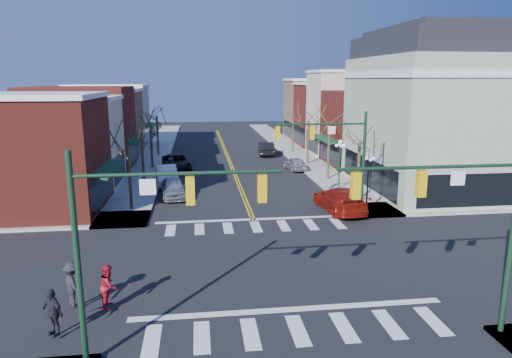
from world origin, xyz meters
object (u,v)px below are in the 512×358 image
object	(u,v)px
car_left_near	(173,188)
pedestrian_dark_b	(73,284)
lamppost_corner	(368,171)
car_left_far	(176,163)
lamppost_midblock	(340,156)
car_left_mid	(167,175)
pedestrian_dark_a	(53,312)
car_right_mid	(295,164)
victorian_corner	(440,111)
car_right_far	(266,149)
car_right_near	(340,199)
pedestrian_red_b	(109,286)

from	to	relation	value
car_left_near	pedestrian_dark_b	bearing A→B (deg)	-106.78
lamppost_corner	car_left_far	bearing A→B (deg)	129.48
lamppost_midblock	car_left_mid	size ratio (longest dim) A/B	0.87
car_left_mid	pedestrian_dark_a	world-z (taller)	pedestrian_dark_a
car_right_mid	car_left_far	bearing A→B (deg)	-13.16
lamppost_midblock	pedestrian_dark_b	world-z (taller)	lamppost_midblock
lamppost_midblock	car_right_mid	size ratio (longest dim) A/B	1.10
victorian_corner	lamppost_corner	xyz separation A→B (m)	(-8.30, -6.00, -3.70)
victorian_corner	car_left_far	distance (m)	25.55
victorian_corner	car_right_mid	distance (m)	15.18
car_left_mid	pedestrian_dark_a	xyz separation A→B (m)	(-2.52, -24.79, 0.21)
lamppost_midblock	car_right_far	xyz separation A→B (m)	(-3.40, 18.83, -2.13)
car_left_near	car_left_far	distance (m)	11.08
car_right_near	car_right_mid	distance (m)	15.09
pedestrian_dark_a	pedestrian_dark_b	world-z (taller)	pedestrian_dark_b
car_right_near	pedestrian_dark_b	xyz separation A→B (m)	(-15.13, -12.51, 0.27)
car_left_near	pedestrian_dark_b	size ratio (longest dim) A/B	2.36
car_left_near	car_left_far	size ratio (longest dim) A/B	0.77
car_left_mid	car_right_far	world-z (taller)	car_right_far
lamppost_corner	car_left_mid	world-z (taller)	lamppost_corner
lamppost_midblock	car_left_near	world-z (taller)	lamppost_midblock
car_right_near	car_left_near	bearing A→B (deg)	-28.63
car_right_far	pedestrian_dark_a	bearing A→B (deg)	75.26
car_right_mid	pedestrian_dark_a	bearing A→B (deg)	56.03
car_right_far	victorian_corner	bearing A→B (deg)	125.64
lamppost_corner	pedestrian_dark_b	distance (m)	20.83
lamppost_midblock	car_right_near	xyz separation A→B (m)	(-1.80, -5.98, -2.11)
lamppost_corner	car_left_mid	xyz separation A→B (m)	(-14.60, 10.71, -2.14)
car_left_near	car_right_near	distance (m)	13.16
pedestrian_dark_b	car_left_far	bearing A→B (deg)	-41.58
lamppost_midblock	car_right_mid	world-z (taller)	lamppost_midblock
car_left_mid	car_right_near	size ratio (longest dim) A/B	0.85
car_right_mid	pedestrian_red_b	distance (m)	30.97
car_left_far	car_right_near	xyz separation A→B (m)	(12.21, -16.48, 0.03)
car_right_mid	pedestrian_red_b	size ratio (longest dim) A/B	2.18
car_left_far	car_right_mid	world-z (taller)	car_left_far
car_left_near	pedestrian_red_b	bearing A→B (deg)	-102.23
victorian_corner	lamppost_corner	size ratio (longest dim) A/B	3.29
lamppost_corner	pedestrian_red_b	world-z (taller)	lamppost_corner
car_left_near	car_left_mid	xyz separation A→B (m)	(-0.80, 4.78, 0.05)
car_right_mid	lamppost_midblock	bearing A→B (deg)	94.49
lamppost_corner	pedestrian_red_b	bearing A→B (deg)	-141.89
lamppost_corner	car_left_mid	bearing A→B (deg)	143.74
car_left_near	car_right_far	world-z (taller)	car_right_far
pedestrian_dark_b	car_right_mid	bearing A→B (deg)	-64.55
lamppost_corner	car_right_far	bearing A→B (deg)	97.64
victorian_corner	car_left_far	xyz separation A→B (m)	(-22.31, 11.01, -5.83)
car_right_far	pedestrian_red_b	size ratio (longest dim) A/B	2.79
pedestrian_dark_b	car_right_far	bearing A→B (deg)	-55.75
car_left_near	pedestrian_red_b	size ratio (longest dim) A/B	2.53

